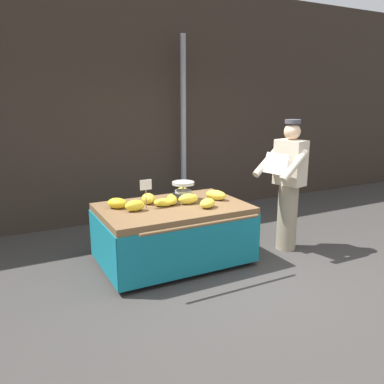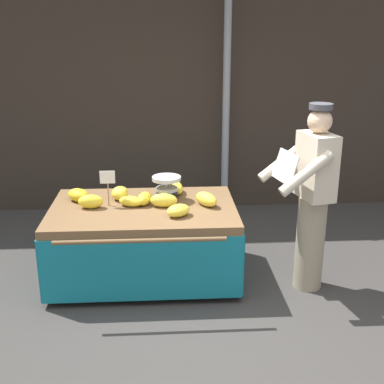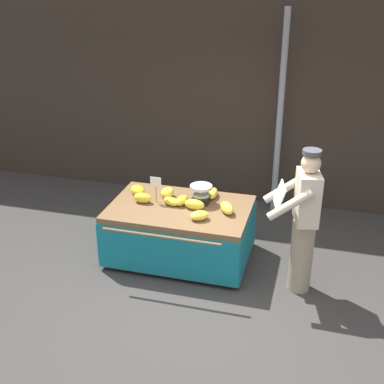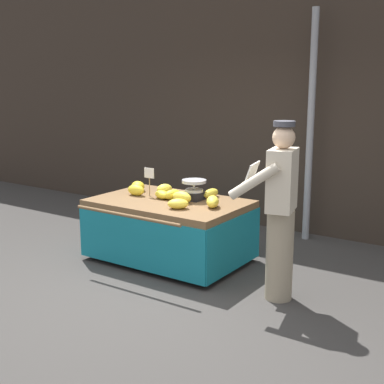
{
  "view_description": "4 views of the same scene",
  "coord_description": "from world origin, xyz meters",
  "px_view_note": "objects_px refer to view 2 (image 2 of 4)",
  "views": [
    {
      "loc": [
        -2.38,
        -3.19,
        1.98
      ],
      "look_at": [
        -0.31,
        0.81,
        0.89
      ],
      "focal_mm": 36.4,
      "sensor_mm": 36.0,
      "label": 1
    },
    {
      "loc": [
        -0.33,
        -3.51,
        2.33
      ],
      "look_at": [
        -0.07,
        0.84,
        0.88
      ],
      "focal_mm": 46.7,
      "sensor_mm": 36.0,
      "label": 2
    },
    {
      "loc": [
        1.11,
        -4.45,
        3.48
      ],
      "look_at": [
        -0.38,
        0.95,
        0.92
      ],
      "focal_mm": 47.13,
      "sensor_mm": 36.0,
      "label": 3
    },
    {
      "loc": [
        3.0,
        -3.81,
        2.08
      ],
      "look_at": [
        -0.12,
        0.78,
        0.89
      ],
      "focal_mm": 49.2,
      "sensor_mm": 36.0,
      "label": 4
    }
  ],
  "objects_px": {
    "banana_bunch_3": "(78,195)",
    "banana_bunch_5": "(91,202)",
    "banana_bunch_6": "(120,193)",
    "banana_cart": "(144,225)",
    "street_pole": "(226,99)",
    "vendor_person": "(312,198)",
    "banana_bunch_8": "(177,188)",
    "price_sign": "(108,181)",
    "banana_bunch_2": "(144,199)",
    "banana_bunch_1": "(131,201)",
    "banana_bunch_4": "(164,200)",
    "banana_bunch_7": "(178,210)",
    "weighing_scale": "(167,188)",
    "banana_bunch_0": "(206,199)"
  },
  "relations": [
    {
      "from": "banana_bunch_2",
      "to": "banana_bunch_7",
      "type": "distance_m",
      "value": 0.45
    },
    {
      "from": "weighing_scale",
      "to": "street_pole",
      "type": "bearing_deg",
      "value": 63.64
    },
    {
      "from": "banana_bunch_0",
      "to": "banana_bunch_3",
      "type": "bearing_deg",
      "value": 170.7
    },
    {
      "from": "price_sign",
      "to": "banana_bunch_8",
      "type": "distance_m",
      "value": 0.76
    },
    {
      "from": "street_pole",
      "to": "banana_bunch_6",
      "type": "xyz_separation_m",
      "value": [
        -1.22,
        -1.5,
        -0.69
      ]
    },
    {
      "from": "banana_bunch_1",
      "to": "banana_cart",
      "type": "bearing_deg",
      "value": -8.83
    },
    {
      "from": "weighing_scale",
      "to": "banana_bunch_1",
      "type": "bearing_deg",
      "value": -154.53
    },
    {
      "from": "banana_bunch_7",
      "to": "banana_cart",
      "type": "bearing_deg",
      "value": 139.9
    },
    {
      "from": "banana_bunch_7",
      "to": "banana_bunch_0",
      "type": "bearing_deg",
      "value": 44.05
    },
    {
      "from": "street_pole",
      "to": "banana_bunch_4",
      "type": "bearing_deg",
      "value": -114.48
    },
    {
      "from": "banana_cart",
      "to": "banana_bunch_0",
      "type": "xyz_separation_m",
      "value": [
        0.59,
        -0.01,
        0.25
      ]
    },
    {
      "from": "weighing_scale",
      "to": "banana_bunch_5",
      "type": "bearing_deg",
      "value": -164.65
    },
    {
      "from": "banana_bunch_4",
      "to": "banana_bunch_7",
      "type": "height_order",
      "value": "banana_bunch_4"
    },
    {
      "from": "banana_bunch_0",
      "to": "banana_bunch_2",
      "type": "relative_size",
      "value": 1.23
    },
    {
      "from": "banana_bunch_2",
      "to": "banana_bunch_5",
      "type": "xyz_separation_m",
      "value": [
        -0.49,
        -0.07,
        0.01
      ]
    },
    {
      "from": "street_pole",
      "to": "banana_bunch_1",
      "type": "xyz_separation_m",
      "value": [
        -1.1,
        -1.7,
        -0.7
      ]
    },
    {
      "from": "price_sign",
      "to": "banana_bunch_8",
      "type": "bearing_deg",
      "value": 26.72
    },
    {
      "from": "banana_bunch_4",
      "to": "price_sign",
      "type": "bearing_deg",
      "value": 172.78
    },
    {
      "from": "banana_bunch_4",
      "to": "banana_cart",
      "type": "bearing_deg",
      "value": 173.43
    },
    {
      "from": "banana_bunch_0",
      "to": "vendor_person",
      "type": "xyz_separation_m",
      "value": [
        0.92,
        -0.29,
        0.09
      ]
    },
    {
      "from": "vendor_person",
      "to": "street_pole",
      "type": "bearing_deg",
      "value": 104.68
    },
    {
      "from": "banana_cart",
      "to": "banana_bunch_6",
      "type": "relative_size",
      "value": 8.67
    },
    {
      "from": "banana_bunch_5",
      "to": "vendor_person",
      "type": "xyz_separation_m",
      "value": [
        1.99,
        -0.28,
        0.09
      ]
    },
    {
      "from": "vendor_person",
      "to": "banana_bunch_8",
      "type": "bearing_deg",
      "value": 150.54
    },
    {
      "from": "street_pole",
      "to": "banana_bunch_4",
      "type": "height_order",
      "value": "street_pole"
    },
    {
      "from": "banana_bunch_2",
      "to": "banana_bunch_6",
      "type": "height_order",
      "value": "banana_bunch_6"
    },
    {
      "from": "banana_cart",
      "to": "banana_bunch_4",
      "type": "relative_size",
      "value": 6.92
    },
    {
      "from": "price_sign",
      "to": "banana_bunch_3",
      "type": "relative_size",
      "value": 1.43
    },
    {
      "from": "banana_bunch_6",
      "to": "banana_bunch_1",
      "type": "bearing_deg",
      "value": -59.95
    },
    {
      "from": "banana_bunch_6",
      "to": "banana_cart",
      "type": "bearing_deg",
      "value": -43.52
    },
    {
      "from": "banana_bunch_5",
      "to": "banana_bunch_1",
      "type": "bearing_deg",
      "value": 5.06
    },
    {
      "from": "vendor_person",
      "to": "banana_bunch_7",
      "type": "bearing_deg",
      "value": 178.9
    },
    {
      "from": "banana_bunch_5",
      "to": "banana_bunch_6",
      "type": "relative_size",
      "value": 1.15
    },
    {
      "from": "weighing_scale",
      "to": "banana_bunch_7",
      "type": "bearing_deg",
      "value": -77.91
    },
    {
      "from": "banana_bunch_1",
      "to": "price_sign",
      "type": "bearing_deg",
      "value": 173.05
    },
    {
      "from": "street_pole",
      "to": "vendor_person",
      "type": "bearing_deg",
      "value": -75.32
    },
    {
      "from": "street_pole",
      "to": "banana_bunch_8",
      "type": "height_order",
      "value": "street_pole"
    },
    {
      "from": "price_sign",
      "to": "banana_bunch_2",
      "type": "relative_size",
      "value": 1.51
    },
    {
      "from": "banana_bunch_5",
      "to": "banana_bunch_6",
      "type": "height_order",
      "value": "same"
    },
    {
      "from": "price_sign",
      "to": "banana_bunch_1",
      "type": "bearing_deg",
      "value": -6.95
    },
    {
      "from": "banana_bunch_6",
      "to": "banana_bunch_8",
      "type": "xyz_separation_m",
      "value": [
        0.56,
        0.15,
        -0.01
      ]
    },
    {
      "from": "weighing_scale",
      "to": "banana_bunch_6",
      "type": "distance_m",
      "value": 0.46
    },
    {
      "from": "banana_bunch_3",
      "to": "banana_bunch_5",
      "type": "bearing_deg",
      "value": -55.26
    },
    {
      "from": "banana_bunch_2",
      "to": "banana_bunch_7",
      "type": "xyz_separation_m",
      "value": [
        0.31,
        -0.33,
        -0.0
      ]
    },
    {
      "from": "banana_bunch_8",
      "to": "banana_bunch_1",
      "type": "bearing_deg",
      "value": -141.51
    },
    {
      "from": "banana_bunch_3",
      "to": "banana_bunch_5",
      "type": "distance_m",
      "value": 0.25
    },
    {
      "from": "price_sign",
      "to": "banana_bunch_6",
      "type": "bearing_deg",
      "value": 62.1
    },
    {
      "from": "banana_cart",
      "to": "banana_bunch_6",
      "type": "height_order",
      "value": "banana_bunch_6"
    },
    {
      "from": "price_sign",
      "to": "banana_bunch_0",
      "type": "height_order",
      "value": "price_sign"
    },
    {
      "from": "banana_bunch_2",
      "to": "banana_bunch_3",
      "type": "xyz_separation_m",
      "value": [
        -0.64,
        0.14,
        0.0
      ]
    }
  ]
}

